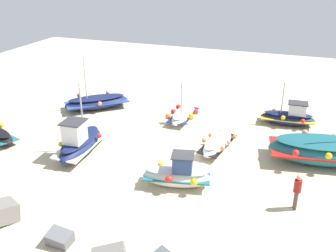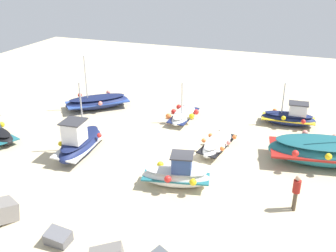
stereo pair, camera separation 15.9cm
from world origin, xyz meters
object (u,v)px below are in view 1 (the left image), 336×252
at_px(fishing_boat_0, 80,142).
at_px(fishing_boat_2, 323,150).
at_px(fishing_boat_1, 218,144).
at_px(fishing_boat_6, 183,115).
at_px(fishing_boat_3, 97,102).
at_px(fishing_boat_7, 178,175).
at_px(person_walking, 297,190).
at_px(fishing_boat_5, 289,117).

relative_size(fishing_boat_0, fishing_boat_2, 0.70).
distance_m(fishing_boat_1, fishing_boat_2, 5.44).
bearing_deg(fishing_boat_6, fishing_boat_3, 92.60).
xyz_separation_m(fishing_boat_1, fishing_boat_6, (3.11, -3.47, -0.04)).
xyz_separation_m(fishing_boat_7, person_walking, (-5.27, 0.03, 0.37)).
distance_m(fishing_boat_5, fishing_boat_7, 10.20).
bearing_deg(fishing_boat_1, fishing_boat_0, -57.77).
bearing_deg(fishing_boat_7, fishing_boat_5, 52.31).
relative_size(fishing_boat_2, fishing_boat_3, 1.26).
height_order(fishing_boat_3, fishing_boat_7, fishing_boat_3).
relative_size(fishing_boat_6, fishing_boat_7, 1.00).
relative_size(fishing_boat_1, fishing_boat_6, 1.01).
xyz_separation_m(fishing_boat_5, fishing_boat_7, (4.38, 9.21, 0.05)).
distance_m(fishing_boat_5, person_walking, 9.30).
height_order(fishing_boat_3, person_walking, fishing_boat_3).
relative_size(fishing_boat_5, fishing_boat_6, 1.01).
distance_m(fishing_boat_1, fishing_boat_7, 4.28).
bearing_deg(fishing_boat_6, person_walking, -133.93).
relative_size(fishing_boat_2, fishing_boat_5, 1.69).
bearing_deg(fishing_boat_2, fishing_boat_6, -29.08).
height_order(fishing_boat_3, fishing_boat_6, fishing_boat_3).
height_order(fishing_boat_0, fishing_boat_5, fishing_boat_0).
bearing_deg(fishing_boat_7, person_walking, -12.60).
bearing_deg(fishing_boat_2, fishing_boat_7, 26.55).
bearing_deg(fishing_boat_6, fishing_boat_0, 151.62).
bearing_deg(fishing_boat_2, fishing_boat_1, -4.73).
distance_m(fishing_boat_0, fishing_boat_1, 7.51).
height_order(fishing_boat_0, fishing_boat_3, fishing_boat_0).
distance_m(fishing_boat_0, fishing_boat_3, 6.90).
bearing_deg(fishing_boat_2, fishing_boat_0, 6.02).
height_order(fishing_boat_2, fishing_boat_6, fishing_boat_2).
distance_m(fishing_boat_3, fishing_boat_5, 13.04).
bearing_deg(person_walking, fishing_boat_5, -95.56).
bearing_deg(fishing_boat_6, fishing_boat_7, -162.15).
distance_m(fishing_boat_3, fishing_boat_7, 11.43).
xyz_separation_m(fishing_boat_6, person_walking, (-7.45, 7.68, 0.60)).
xyz_separation_m(fishing_boat_2, fishing_boat_3, (14.91, -2.94, -0.23)).
bearing_deg(fishing_boat_0, fishing_boat_7, 74.77).
bearing_deg(fishing_boat_2, person_walking, 67.43).
bearing_deg(fishing_boat_1, fishing_boat_5, 154.45).
bearing_deg(fishing_boat_3, fishing_boat_6, -40.79).
xyz_separation_m(fishing_boat_0, fishing_boat_3, (2.61, -6.38, -0.22)).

